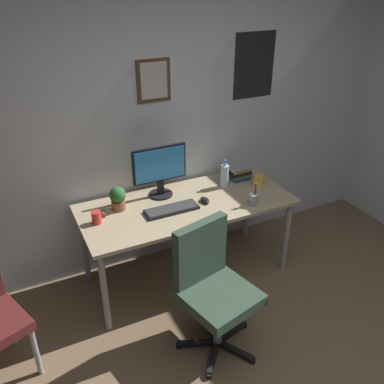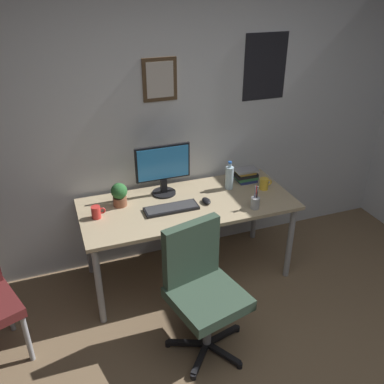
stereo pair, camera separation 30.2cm
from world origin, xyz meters
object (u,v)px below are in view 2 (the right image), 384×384
(potted_plant, at_px, (119,194))
(book_stack_left, at_px, (246,175))
(office_chair, at_px, (201,284))
(coffee_mug_near, at_px, (264,184))
(coffee_mug_far, at_px, (96,212))
(pen_cup, at_px, (255,202))
(monitor, at_px, (163,168))
(water_bottle, at_px, (229,177))
(keyboard, at_px, (171,208))
(computer_mouse, at_px, (206,201))

(potted_plant, xyz_separation_m, book_stack_left, (1.15, 0.05, -0.05))
(office_chair, relative_size, coffee_mug_near, 8.33)
(coffee_mug_far, bearing_deg, office_chair, -53.96)
(coffee_mug_far, bearing_deg, pen_cup, -13.21)
(office_chair, height_order, monitor, monitor)
(monitor, distance_m, water_bottle, 0.58)
(book_stack_left, bearing_deg, coffee_mug_far, -172.39)
(coffee_mug_near, relative_size, potted_plant, 0.58)
(water_bottle, distance_m, book_stack_left, 0.22)
(monitor, bearing_deg, potted_plant, -169.19)
(monitor, relative_size, coffee_mug_far, 4.20)
(coffee_mug_near, bearing_deg, keyboard, -175.67)
(potted_plant, xyz_separation_m, pen_cup, (1.00, -0.41, -0.05))
(potted_plant, height_order, book_stack_left, potted_plant)
(keyboard, xyz_separation_m, coffee_mug_near, (0.86, 0.07, 0.04))
(pen_cup, bearing_deg, potted_plant, 157.59)
(keyboard, relative_size, pen_cup, 2.15)
(computer_mouse, relative_size, water_bottle, 0.44)
(coffee_mug_near, relative_size, pen_cup, 0.57)
(monitor, xyz_separation_m, water_bottle, (0.56, -0.10, -0.13))
(computer_mouse, bearing_deg, coffee_mug_near, 5.78)
(water_bottle, height_order, potted_plant, water_bottle)
(monitor, height_order, keyboard, monitor)
(computer_mouse, height_order, potted_plant, potted_plant)
(water_bottle, bearing_deg, pen_cup, -82.23)
(potted_plant, bearing_deg, office_chair, -68.44)
(coffee_mug_far, bearing_deg, computer_mouse, -4.61)
(coffee_mug_far, bearing_deg, monitor, 18.90)
(book_stack_left, bearing_deg, pen_cup, -107.71)
(coffee_mug_near, distance_m, pen_cup, 0.35)
(keyboard, bearing_deg, monitor, 85.59)
(keyboard, bearing_deg, office_chair, -90.93)
(keyboard, height_order, coffee_mug_far, coffee_mug_far)
(monitor, bearing_deg, coffee_mug_far, -161.10)
(coffee_mug_near, height_order, coffee_mug_far, coffee_mug_near)
(monitor, relative_size, keyboard, 1.07)
(book_stack_left, bearing_deg, coffee_mug_near, -67.91)
(keyboard, bearing_deg, book_stack_left, 18.41)
(office_chair, height_order, water_bottle, water_bottle)
(computer_mouse, height_order, coffee_mug_near, coffee_mug_near)
(monitor, relative_size, computer_mouse, 4.18)
(coffee_mug_near, height_order, potted_plant, potted_plant)
(pen_cup, relative_size, book_stack_left, 1.01)
(office_chair, bearing_deg, monitor, 88.06)
(pen_cup, bearing_deg, water_bottle, 97.77)
(computer_mouse, bearing_deg, office_chair, -113.95)
(coffee_mug_near, bearing_deg, potted_plant, 173.35)
(office_chair, distance_m, coffee_mug_near, 1.18)
(coffee_mug_far, xyz_separation_m, pen_cup, (1.20, -0.28, 0.00))
(coffee_mug_far, distance_m, potted_plant, 0.25)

